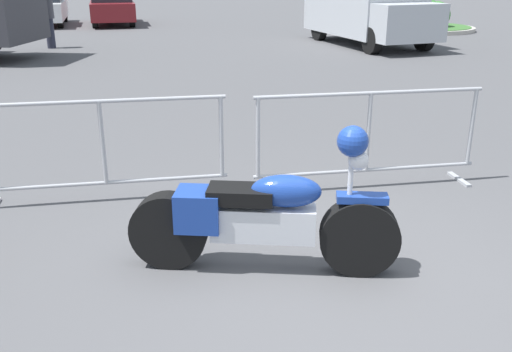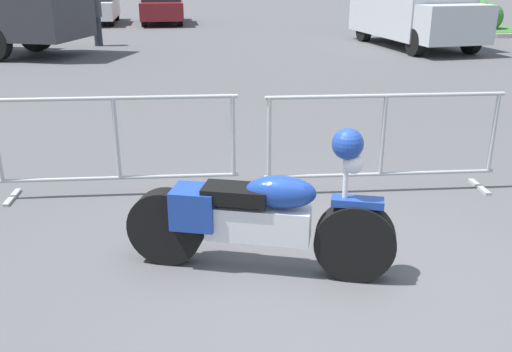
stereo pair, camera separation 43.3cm
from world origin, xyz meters
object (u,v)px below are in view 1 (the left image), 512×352
crowd_barrier_near (103,149)px  crowd_barrier_far (368,139)px  delivery_van (366,2)px  motorcycle (263,217)px  parked_car_maroon (112,7)px  pedestrian (48,16)px  parked_car_white (42,7)px

crowd_barrier_near → crowd_barrier_far: same height
delivery_van → motorcycle: bearing=-33.2°
parked_car_maroon → pedestrian: size_ratio=2.54×
parked_car_white → pedestrian: size_ratio=2.56×
crowd_barrier_far → parked_car_maroon: (-4.46, 19.12, 0.15)m
crowd_barrier_far → pedestrian: (-5.59, 12.09, 0.36)m
motorcycle → pedestrian: bearing=119.7°
crowd_barrier_far → pedestrian: pedestrian is taller
crowd_barrier_near → motorcycle: bearing=-49.6°
crowd_barrier_near → pedestrian: size_ratio=1.48×
crowd_barrier_far → motorcycle: bearing=-130.5°
parked_car_white → pedestrian: 7.28m
parked_car_white → parked_car_maroon: (2.75, -0.06, -0.01)m
parked_car_white → crowd_barrier_near: bearing=-173.1°
delivery_van → parked_car_white: size_ratio=1.22×
crowd_barrier_far → parked_car_white: 20.49m
crowd_barrier_near → crowd_barrier_far: bearing=0.0°
motorcycle → crowd_barrier_far: size_ratio=0.85×
parked_car_white → parked_car_maroon: parked_car_white is taller
delivery_van → parked_car_white: (-10.99, 7.55, -0.52)m
motorcycle → delivery_van: bearing=81.3°
delivery_van → parked_car_white: 13.34m
parked_car_maroon → crowd_barrier_far: bearing=-173.1°
delivery_van → parked_car_white: bearing=-136.4°
motorcycle → parked_car_white: size_ratio=0.49×
motorcycle → crowd_barrier_far: 2.13m
motorcycle → crowd_barrier_far: motorcycle is taller
crowd_barrier_far → delivery_van: bearing=72.0°
crowd_barrier_near → delivery_van: (6.54, 11.63, 0.68)m
parked_car_maroon → crowd_barrier_near: bearing=178.9°
parked_car_maroon → pedestrian: 7.12m
motorcycle → delivery_van: 14.24m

